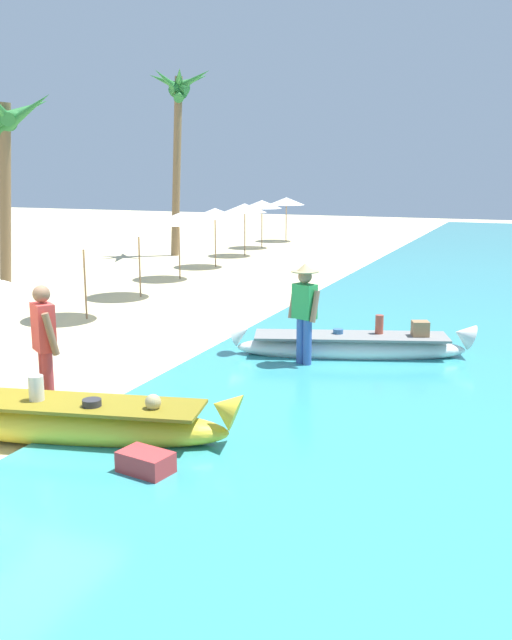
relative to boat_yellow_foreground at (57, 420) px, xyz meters
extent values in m
ellipsoid|color=yellow|center=(0.00, 0.00, -0.04)|extent=(4.20, 1.60, 0.50)
cone|color=yellow|center=(1.97, 0.43, 0.26)|extent=(0.50, 0.52, 0.51)
cube|color=olive|center=(0.00, 0.00, 0.21)|extent=(3.56, 1.47, 0.04)
sphere|color=tan|center=(1.18, 0.20, 0.31)|extent=(0.19, 0.19, 0.19)
cylinder|color=#2D2D33|center=(0.49, 0.01, 0.26)|extent=(0.22, 0.22, 0.10)
cylinder|color=silver|center=(-0.23, -0.06, 0.37)|extent=(0.18, 0.18, 0.32)
ellipsoid|color=white|center=(2.26, 4.86, -0.07)|extent=(3.85, 1.90, 0.43)
cone|color=white|center=(0.50, 4.27, 0.19)|extent=(0.53, 0.54, 0.50)
cone|color=white|center=(4.02, 5.45, 0.19)|extent=(0.53, 0.54, 0.50)
cube|color=gray|center=(2.26, 4.86, 0.14)|extent=(3.27, 1.72, 0.04)
cube|color=#9E754C|center=(3.35, 5.22, 0.28)|extent=(0.34, 0.33, 0.27)
cylinder|color=#B74C38|center=(2.68, 5.13, 0.31)|extent=(0.14, 0.14, 0.34)
cylinder|color=#386699|center=(2.04, 4.87, 0.19)|extent=(0.17, 0.17, 0.10)
cylinder|color=#3D5BA8|center=(1.76, 4.04, 0.13)|extent=(0.14, 0.14, 0.84)
cylinder|color=#3D5BA8|center=(1.64, 4.10, 0.13)|extent=(0.14, 0.14, 0.84)
cube|color=green|center=(1.70, 4.07, 0.83)|extent=(0.42, 0.34, 0.55)
cylinder|color=#9E7051|center=(1.90, 3.96, 0.78)|extent=(0.16, 0.21, 0.51)
cylinder|color=#9E7051|center=(1.48, 4.14, 0.78)|extent=(0.16, 0.21, 0.51)
sphere|color=#9E7051|center=(1.70, 4.07, 1.23)|extent=(0.22, 0.22, 0.22)
cylinder|color=tan|center=(1.70, 4.07, 1.31)|extent=(0.44, 0.44, 0.02)
cone|color=tan|center=(1.70, 4.07, 1.38)|extent=(0.26, 0.26, 0.12)
cylinder|color=#B2383D|center=(-0.74, 0.73, 0.16)|extent=(0.14, 0.14, 0.90)
cylinder|color=#B2383D|center=(-0.62, 0.65, 0.16)|extent=(0.14, 0.14, 0.90)
cube|color=#DB3D38|center=(-0.68, 0.69, 0.92)|extent=(0.42, 0.39, 0.61)
cylinder|color=brown|center=(-0.86, 0.84, 0.87)|extent=(0.19, 0.22, 0.56)
cylinder|color=brown|center=(-0.48, 0.57, 0.87)|extent=(0.19, 0.22, 0.56)
sphere|color=brown|center=(-0.68, 0.69, 1.35)|extent=(0.22, 0.22, 0.22)
cylinder|color=#8E6B47|center=(-3.88, 6.05, 0.66)|extent=(0.04, 0.04, 1.90)
cone|color=silver|center=(-3.88, 6.05, 1.46)|extent=(1.60, 1.60, 0.32)
cylinder|color=#8E6B47|center=(-4.21, 8.82, 0.66)|extent=(0.04, 0.04, 1.90)
cone|color=silver|center=(-4.21, 8.82, 1.46)|extent=(1.60, 1.60, 0.32)
cylinder|color=#8E6B47|center=(-4.67, 11.79, 0.66)|extent=(0.04, 0.04, 1.90)
cone|color=silver|center=(-4.67, 11.79, 1.46)|extent=(1.60, 1.60, 0.32)
cylinder|color=#8E6B47|center=(-4.82, 14.53, 0.66)|extent=(0.04, 0.04, 1.90)
cone|color=silver|center=(-4.82, 14.53, 1.46)|extent=(1.60, 1.60, 0.32)
cylinder|color=#8E6B47|center=(-5.10, 17.66, 0.66)|extent=(0.04, 0.04, 1.90)
cone|color=silver|center=(-5.10, 17.66, 1.46)|extent=(1.60, 1.60, 0.32)
cylinder|color=#8E6B47|center=(-5.50, 20.36, 0.66)|extent=(0.04, 0.04, 1.90)
cone|color=silver|center=(-5.50, 20.36, 1.46)|extent=(1.60, 1.60, 0.32)
cylinder|color=#8E6B47|center=(-5.50, 23.26, 0.66)|extent=(0.04, 0.04, 1.90)
cone|color=silver|center=(-5.50, 23.26, 1.46)|extent=(1.60, 1.60, 0.32)
cylinder|color=brown|center=(-7.38, 16.76, 2.87)|extent=(0.61, 0.28, 6.34)
cone|color=#287033|center=(-6.75, 16.72, 5.84)|extent=(1.72, 0.49, 0.99)
cone|color=#287033|center=(-6.98, 17.11, 5.88)|extent=(1.16, 1.50, 0.85)
cone|color=#287033|center=(-7.39, 17.19, 5.73)|extent=(0.96, 1.65, 1.22)
cone|color=#287033|center=(-7.68, 16.80, 5.86)|extent=(1.74, 0.51, 0.93)
cone|color=#287033|center=(-7.38, 16.39, 5.79)|extent=(0.91, 1.47, 1.07)
cone|color=#287033|center=(-6.96, 16.31, 5.92)|extent=(1.25, 1.83, 0.75)
cylinder|color=brown|center=(-7.76, 8.22, 2.10)|extent=(0.70, 0.28, 4.80)
cone|color=#287033|center=(-7.07, 8.28, 4.20)|extent=(1.75, 0.56, 1.22)
cone|color=#287033|center=(-7.42, 8.67, 4.31)|extent=(0.83, 1.73, 0.94)
cone|color=#287033|center=(-7.87, 8.52, 4.33)|extent=(1.42, 1.35, 0.88)
cone|color=#287033|center=(-7.36, 7.80, 4.29)|extent=(1.03, 1.71, 0.99)
cube|color=#C63838|center=(1.50, -0.51, -0.13)|extent=(0.60, 0.44, 0.32)
camera|label=1|loc=(5.15, -6.46, 2.91)|focal=39.95mm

